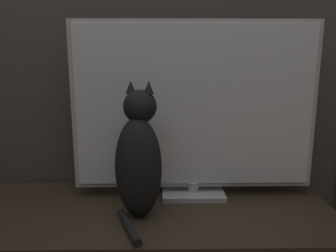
{
  "coord_description": "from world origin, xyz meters",
  "views": [
    {
      "loc": [
        0.14,
        -0.25,
        1.05
      ],
      "look_at": [
        0.15,
        0.94,
        0.81
      ],
      "focal_mm": 35.0,
      "sensor_mm": 36.0,
      "label": 1
    }
  ],
  "objects": [
    {
      "name": "tv",
      "position": [
        0.26,
        1.03,
        0.85
      ],
      "size": [
        0.97,
        0.15,
        0.71
      ],
      "color": "#B7B7BC",
      "rests_on": "tv_stand"
    },
    {
      "name": "cat",
      "position": [
        0.05,
        0.85,
        0.7
      ],
      "size": [
        0.2,
        0.31,
        0.49
      ],
      "rotation": [
        0.0,
        0.0,
        -0.25
      ],
      "color": "black",
      "rests_on": "tv_stand"
    }
  ]
}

